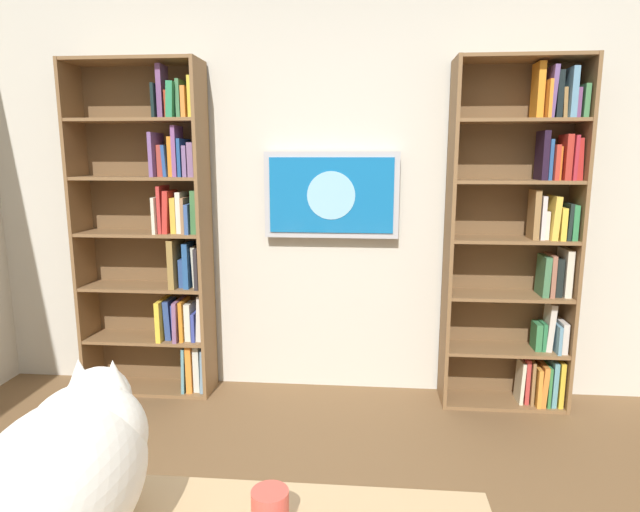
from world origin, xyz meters
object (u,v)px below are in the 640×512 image
at_px(wall_mounted_tv, 331,195).
at_px(cat, 70,467).
at_px(coffee_mug, 270,512).
at_px(bookshelf_right, 160,235).
at_px(bookshelf_left, 526,239).

bearing_deg(wall_mounted_tv, cat, 81.51).
xyz_separation_m(wall_mounted_tv, coffee_mug, (-0.03, 2.37, -0.50)).
relative_size(bookshelf_right, cat, 3.58).
bearing_deg(wall_mounted_tv, bookshelf_right, 4.47).
distance_m(wall_mounted_tv, cat, 2.49).
xyz_separation_m(bookshelf_left, wall_mounted_tv, (1.18, -0.09, 0.25)).
xyz_separation_m(bookshelf_right, coffee_mug, (-1.13, 2.28, -0.24)).
distance_m(bookshelf_right, coffee_mug, 2.56).
bearing_deg(coffee_mug, bookshelf_left, -116.81).
xyz_separation_m(bookshelf_left, cat, (1.55, 2.35, -0.12)).
bearing_deg(coffee_mug, cat, 9.40).
distance_m(bookshelf_left, cat, 2.81).
bearing_deg(bookshelf_left, bookshelf_right, 0.01).
bearing_deg(bookshelf_left, coffee_mug, 63.19).
height_order(bookshelf_left, bookshelf_right, bookshelf_right).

